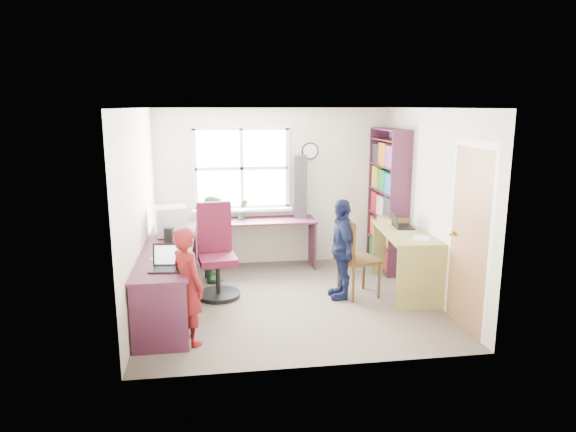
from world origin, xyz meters
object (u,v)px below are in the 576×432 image
object	(u,v)px
bookshelf	(388,203)
person_green	(214,238)
potted_plant	(242,209)
laptop_left	(169,263)
l_desk	(184,279)
right_desk	(407,247)
person_red	(188,286)
crt_monitor	(171,221)
laptop_right	(400,223)
cd_tower	(300,187)
wooden_chair	(354,255)
swivel_chair	(217,256)
person_navy	(342,249)

from	to	relation	value
bookshelf	person_green	world-z (taller)	bookshelf
potted_plant	bookshelf	bearing A→B (deg)	-7.60
laptop_left	l_desk	bearing A→B (deg)	83.91
l_desk	right_desk	xyz separation A→B (m)	(2.88, 0.45, 0.14)
person_red	l_desk	bearing A→B (deg)	-27.89
crt_monitor	laptop_right	xyz separation A→B (m)	(3.04, -0.23, -0.08)
right_desk	person_green	size ratio (longest dim) A/B	1.23
person_red	cd_tower	bearing A→B (deg)	-67.29
laptop_right	right_desk	bearing A→B (deg)	-167.22
right_desk	person_red	distance (m)	3.03
wooden_chair	crt_monitor	distance (m)	2.42
right_desk	person_red	size ratio (longest dim) A/B	1.19
crt_monitor	person_red	xyz separation A→B (m)	(0.27, -1.62, -0.33)
right_desk	crt_monitor	size ratio (longest dim) A/B	3.22
swivel_chair	person_green	size ratio (longest dim) A/B	1.01
bookshelf	crt_monitor	bearing A→B (deg)	-169.80
laptop_left	person_red	xyz separation A→B (m)	(0.20, -0.21, -0.19)
laptop_right	person_navy	distance (m)	0.98
cd_tower	right_desk	bearing A→B (deg)	-40.05
swivel_chair	person_red	bearing A→B (deg)	-110.27
potted_plant	person_red	xyz separation A→B (m)	(-0.70, -2.48, -0.29)
wooden_chair	laptop_right	distance (m)	0.86
laptop_left	laptop_right	xyz separation A→B (m)	(2.96, 1.18, 0.06)
person_green	crt_monitor	bearing A→B (deg)	116.26
crt_monitor	person_navy	distance (m)	2.25
potted_plant	person_navy	size ratio (longest dim) A/B	0.24
right_desk	wooden_chair	size ratio (longest dim) A/B	1.44
person_green	laptop_right	bearing A→B (deg)	-114.43
crt_monitor	person_red	world-z (taller)	person_red
swivel_chair	wooden_chair	bearing A→B (deg)	-17.92
right_desk	laptop_right	distance (m)	0.36
cd_tower	potted_plant	world-z (taller)	cd_tower
laptop_right	person_green	world-z (taller)	person_green
laptop_left	potted_plant	bearing A→B (deg)	74.62
l_desk	potted_plant	xyz separation A→B (m)	(0.79, 1.76, 0.45)
swivel_chair	laptop_right	world-z (taller)	swivel_chair
bookshelf	person_navy	size ratio (longest dim) A/B	1.63
right_desk	crt_monitor	xyz separation A→B (m)	(-3.07, 0.45, 0.36)
right_desk	person_red	world-z (taller)	person_red
cd_tower	person_navy	bearing A→B (deg)	-70.82
right_desk	cd_tower	xyz separation A→B (m)	(-1.20, 1.34, 0.63)
right_desk	swivel_chair	world-z (taller)	swivel_chair
wooden_chair	person_green	size ratio (longest dim) A/B	0.85
potted_plant	crt_monitor	bearing A→B (deg)	-138.87
bookshelf	person_green	distance (m)	2.63
potted_plant	person_green	world-z (taller)	person_green
l_desk	laptop_left	xyz separation A→B (m)	(-0.11, -0.51, 0.35)
right_desk	potted_plant	distance (m)	2.49
right_desk	person_navy	world-z (taller)	person_navy
right_desk	laptop_right	bearing A→B (deg)	103.09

